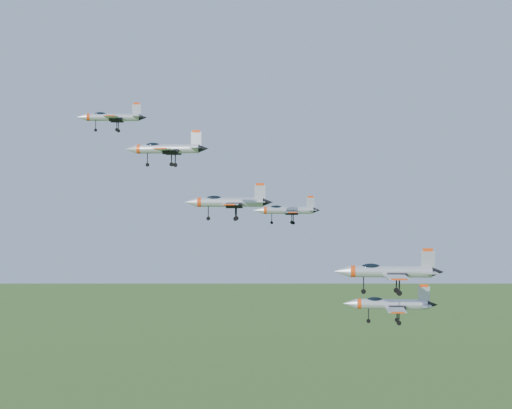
# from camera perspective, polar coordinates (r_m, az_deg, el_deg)

# --- Properties ---
(jet_lead) EXTENTS (12.49, 10.62, 3.40)m
(jet_lead) POSITION_cam_1_polar(r_m,az_deg,el_deg) (132.32, -11.53, 6.87)
(jet_lead) COLOR #B3B7C0
(jet_left_high) EXTENTS (13.32, 11.19, 3.57)m
(jet_left_high) POSITION_cam_1_polar(r_m,az_deg,el_deg) (106.50, -2.30, 0.21)
(jet_left_high) COLOR #B3B7C0
(jet_right_high) EXTENTS (10.84, 8.99, 2.90)m
(jet_right_high) POSITION_cam_1_polar(r_m,az_deg,el_deg) (90.41, -7.26, 4.45)
(jet_right_high) COLOR #B3B7C0
(jet_left_low) EXTENTS (10.56, 8.99, 2.88)m
(jet_left_low) POSITION_cam_1_polar(r_m,az_deg,el_deg) (113.41, 2.43, -0.45)
(jet_left_low) COLOR #B3B7C0
(jet_right_low) EXTENTS (13.80, 11.56, 3.70)m
(jet_right_low) POSITION_cam_1_polar(r_m,az_deg,el_deg) (91.44, 10.47, -5.28)
(jet_right_low) COLOR #B3B7C0
(jet_trail) EXTENTS (13.02, 10.86, 3.48)m
(jet_trail) POSITION_cam_1_polar(r_m,az_deg,el_deg) (100.95, 10.60, -7.82)
(jet_trail) COLOR #B3B7C0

